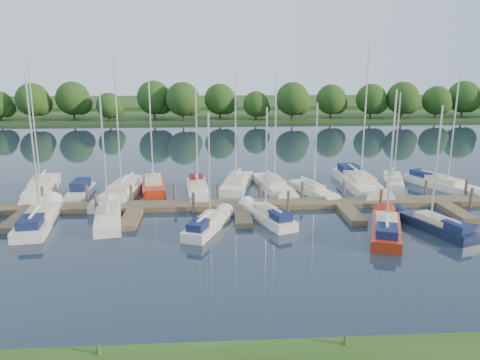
{
  "coord_description": "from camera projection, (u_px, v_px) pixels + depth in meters",
  "views": [
    {
      "loc": [
        -2.23,
        -27.11,
        10.98
      ],
      "look_at": [
        -0.0,
        8.0,
        2.2
      ],
      "focal_mm": 35.0,
      "sensor_mm": 36.0,
      "label": 1
    }
  ],
  "objects": [
    {
      "name": "ground",
      "position": [
        248.0,
        245.0,
        29.05
      ],
      "size": [
        260.0,
        260.0,
        0.0
      ],
      "primitive_type": "plane",
      "color": "#182430",
      "rests_on": "ground"
    },
    {
      "name": "dock",
      "position": [
        241.0,
        207.0,
        36.07
      ],
      "size": [
        40.0,
        6.0,
        0.4
      ],
      "color": "#4C3E2B",
      "rests_on": "ground"
    },
    {
      "name": "mooring_pilings",
      "position": [
        240.0,
        198.0,
        37.07
      ],
      "size": [
        38.24,
        2.84,
        2.0
      ],
      "color": "#473D33",
      "rests_on": "ground"
    },
    {
      "name": "far_shore",
      "position": [
        221.0,
        114.0,
        101.6
      ],
      "size": [
        180.0,
        30.0,
        0.6
      ],
      "primitive_type": "cube",
      "color": "#27451A",
      "rests_on": "ground"
    },
    {
      "name": "distant_hill",
      "position": [
        218.0,
        103.0,
        125.71
      ],
      "size": [
        220.0,
        40.0,
        1.4
      ],
      "primitive_type": "cube",
      "color": "#325123",
      "rests_on": "ground"
    },
    {
      "name": "treeline",
      "position": [
        199.0,
        101.0,
        88.25
      ],
      "size": [
        146.05,
        9.75,
        8.25
      ],
      "color": "#38281C",
      "rests_on": "ground"
    },
    {
      "name": "sailboat_n_0",
      "position": [
        42.0,
        190.0,
        40.65
      ],
      "size": [
        3.67,
        9.46,
        11.96
      ],
      "rotation": [
        0.0,
        0.0,
        3.33
      ],
      "color": "white",
      "rests_on": "ground"
    },
    {
      "name": "motorboat",
      "position": [
        81.0,
        192.0,
        39.78
      ],
      "size": [
        1.52,
        5.2,
        1.66
      ],
      "rotation": [
        0.0,
        0.0,
        3.15
      ],
      "color": "white",
      "rests_on": "ground"
    },
    {
      "name": "sailboat_n_2",
      "position": [
        123.0,
        193.0,
        39.87
      ],
      "size": [
        3.45,
        10.02,
        12.5
      ],
      "rotation": [
        0.0,
        0.0,
        3.01
      ],
      "color": "white",
      "rests_on": "ground"
    },
    {
      "name": "sailboat_n_3",
      "position": [
        154.0,
        187.0,
        41.64
      ],
      "size": [
        2.81,
        8.18,
        10.48
      ],
      "rotation": [
        0.0,
        0.0,
        3.27
      ],
      "color": "#A7270F",
      "rests_on": "ground"
    },
    {
      "name": "sailboat_n_4",
      "position": [
        198.0,
        190.0,
        40.53
      ],
      "size": [
        2.23,
        7.28,
        9.28
      ],
      "rotation": [
        0.0,
        0.0,
        3.23
      ],
      "color": "white",
      "rests_on": "ground"
    },
    {
      "name": "sailboat_n_5",
      "position": [
        236.0,
        186.0,
        42.05
      ],
      "size": [
        3.49,
        8.66,
        10.97
      ],
      "rotation": [
        0.0,
        0.0,
        2.93
      ],
      "color": "white",
      "rests_on": "ground"
    },
    {
      "name": "sailboat_n_6",
      "position": [
        274.0,
        187.0,
        41.75
      ],
      "size": [
        3.04,
        8.27,
        10.45
      ],
      "rotation": [
        0.0,
        0.0,
        3.3
      ],
      "color": "white",
      "rests_on": "ground"
    },
    {
      "name": "sailboat_n_7",
      "position": [
        313.0,
        191.0,
        40.42
      ],
      "size": [
        3.13,
        6.34,
        8.17
      ],
      "rotation": [
        0.0,
        0.0,
        3.47
      ],
      "color": "white",
      "rests_on": "ground"
    },
    {
      "name": "sailboat_n_8",
      "position": [
        359.0,
        184.0,
        42.66
      ],
      "size": [
        2.55,
        10.45,
        13.26
      ],
      "rotation": [
        0.0,
        0.0,
        3.15
      ],
      "color": "white",
      "rests_on": "ground"
    },
    {
      "name": "sailboat_n_9",
      "position": [
        393.0,
        183.0,
        43.24
      ],
      "size": [
        3.44,
        6.87,
        8.87
      ],
      "rotation": [
        0.0,
        0.0,
        2.81
      ],
      "color": "white",
      "rests_on": "ground"
    },
    {
      "name": "sailboat_n_10",
      "position": [
        443.0,
        185.0,
        42.21
      ],
      "size": [
        4.91,
        8.15,
        10.59
      ],
      "rotation": [
        0.0,
        0.0,
        3.58
      ],
      "color": "white",
      "rests_on": "ground"
    },
    {
      "name": "sailboat_s_0",
      "position": [
        39.0,
        220.0,
        32.82
      ],
      "size": [
        2.87,
        8.54,
        10.76
      ],
      "rotation": [
        0.0,
        0.0,
        0.12
      ],
      "color": "white",
      "rests_on": "ground"
    },
    {
      "name": "sailboat_s_1",
      "position": [
        108.0,
        218.0,
        33.41
      ],
      "size": [
        2.85,
        7.44,
        9.52
      ],
      "rotation": [
        0.0,
        0.0,
        0.18
      ],
      "color": "white",
      "rests_on": "ground"
    },
    {
      "name": "sailboat_s_2",
      "position": [
        208.0,
        225.0,
        31.67
      ],
      "size": [
        3.38,
        6.25,
        8.24
      ],
      "rotation": [
        0.0,
        0.0,
        -0.38
      ],
      "color": "white",
      "rests_on": "ground"
    },
    {
      "name": "sailboat_s_3",
      "position": [
        268.0,
        217.0,
        33.49
      ],
      "size": [
        3.44,
        6.42,
        8.43
      ],
      "rotation": [
        0.0,
        0.0,
        0.38
      ],
      "color": "white",
      "rests_on": "ground"
    },
    {
      "name": "sailboat_s_4",
      "position": [
        386.0,
        230.0,
        30.82
      ],
      "size": [
        3.93,
        7.61,
        9.85
      ],
      "rotation": [
        0.0,
        0.0,
        -0.35
      ],
      "color": "#A7270F",
      "rests_on": "ground"
    },
    {
      "name": "sailboat_s_5",
      "position": [
        435.0,
        226.0,
        31.55
      ],
      "size": [
        3.49,
        6.73,
        8.74
      ],
      "rotation": [
        0.0,
        0.0,
        0.35
      ],
      "color": "#101D36",
      "rests_on": "ground"
    }
  ]
}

